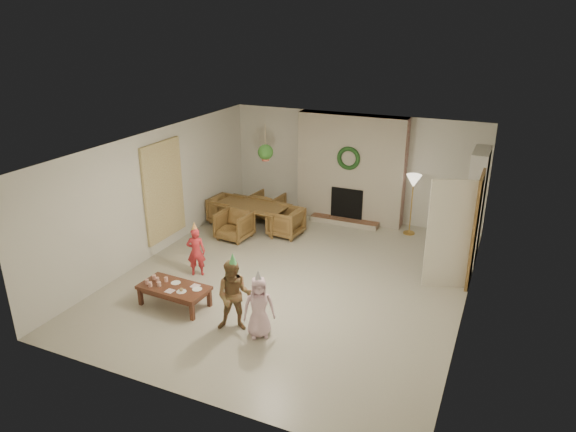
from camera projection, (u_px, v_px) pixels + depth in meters
The scene contains 56 objects.
floor at pixel (294, 278), 9.58m from camera, with size 7.00×7.00×0.00m, color #B7B29E.
ceiling at pixel (295, 146), 8.68m from camera, with size 7.00×7.00×0.00m, color white.
wall_back at pixel (354, 167), 12.12m from camera, with size 7.00×7.00×0.00m, color silver.
wall_front at pixel (178, 312), 6.15m from camera, with size 7.00×7.00×0.00m, color silver.
wall_left at pixel (156, 193), 10.27m from camera, with size 7.00×7.00×0.00m, color silver.
wall_right at pixel (472, 244), 7.99m from camera, with size 7.00×7.00×0.00m, color silver.
fireplace_mass at pixel (351, 169), 11.94m from camera, with size 2.50×0.40×2.50m, color #541619.
fireplace_hearth at pixel (344, 222), 12.07m from camera, with size 1.60×0.30×0.12m, color #5C2E19.
fireplace_firebox at pixel (347, 204), 12.08m from camera, with size 0.75×0.12×0.75m, color black.
fireplace_wreath at pixel (348, 158), 11.64m from camera, with size 0.54×0.54×0.10m, color #173F18.
floor_lamp_base at pixel (409, 233), 11.56m from camera, with size 0.25×0.25×0.03m, color gold.
floor_lamp_post at pixel (411, 207), 11.34m from camera, with size 0.03×0.03×1.23m, color gold.
floor_lamp_shade at pixel (414, 181), 11.13m from camera, with size 0.33×0.33×0.27m, color beige.
bookshelf_carcass at pixel (475, 205), 10.07m from camera, with size 0.30×1.00×2.20m, color white.
bookshelf_shelf_a at pixel (470, 236), 10.31m from camera, with size 0.30×0.92×0.03m, color white.
bookshelf_shelf_b at pixel (472, 217), 10.16m from camera, with size 0.30×0.92×0.03m, color white.
bookshelf_shelf_c at pixel (475, 198), 10.02m from camera, with size 0.30×0.92×0.03m, color white.
bookshelf_shelf_d at pixel (478, 178), 9.88m from camera, with size 0.30×0.92×0.03m, color white.
books_row_lower at pixel (469, 232), 10.14m from camera, with size 0.20×0.40×0.24m, color #B32132.
books_row_mid at pixel (472, 209), 10.16m from camera, with size 0.20×0.44×0.24m, color #2A3E9B.
books_row_upper at pixel (474, 193), 9.90m from camera, with size 0.20×0.36×0.22m, color gold.
door_frame at pixel (475, 230), 9.11m from camera, with size 0.05×0.86×2.04m, color brown.
door_leaf at pixel (450, 235), 8.94m from camera, with size 0.05×0.80×2.00m, color beige.
curtain_panel at pixel (164, 191), 10.43m from camera, with size 0.06×1.20×2.00m, color beige.
dining_table at pixel (252, 216), 11.78m from camera, with size 1.61×0.90×0.57m, color brown.
dining_chair_near at pixel (234, 225), 11.19m from camera, with size 0.67×0.69×0.62m, color brown.
dining_chair_far at pixel (268, 206), 12.34m from camera, with size 0.67×0.69×0.62m, color brown.
dining_chair_left at pixel (226, 210), 12.09m from camera, with size 0.67×0.69×0.62m, color brown.
dining_chair_right at pixel (286, 222), 11.37m from camera, with size 0.67×0.69×0.62m, color brown.
hanging_plant_cord at pixel (265, 141), 10.58m from camera, with size 0.01×0.01×0.70m, color tan.
hanging_plant_pot at pixel (266, 158), 10.71m from camera, with size 0.16×0.16×0.12m, color #A44734.
hanging_plant_foliage at pixel (265, 152), 10.66m from camera, with size 0.32×0.32×0.32m, color #204B19.
coffee_table_top at pixel (174, 288), 8.57m from camera, with size 1.17×0.58×0.05m, color #572D1D.
coffee_table_apron at pixel (174, 291), 8.59m from camera, with size 1.08×0.49×0.07m, color #572D1D.
coffee_leg_fl at pixel (140, 296), 8.66m from camera, with size 0.06×0.06×0.31m, color #572D1D.
coffee_leg_fr at pixel (192, 312), 8.21m from camera, with size 0.06×0.06×0.31m, color #572D1D.
coffee_leg_bl at pixel (159, 284), 9.06m from camera, with size 0.06×0.06×0.31m, color #572D1D.
coffee_leg_br at pixel (209, 298), 8.61m from camera, with size 0.06×0.06×0.31m, color #572D1D.
cup_a at pixel (147, 282), 8.62m from camera, with size 0.06×0.06×0.08m, color white.
cup_b at pixel (154, 277), 8.77m from camera, with size 0.06×0.06×0.08m, color white.
cup_c at pixel (150, 284), 8.54m from camera, with size 0.06×0.06×0.08m, color white.
cup_d at pixel (157, 280), 8.69m from camera, with size 0.06×0.06×0.08m, color white.
cup_e at pixel (159, 284), 8.55m from camera, with size 0.06×0.06×0.08m, color white.
cup_f at pixel (166, 279), 8.70m from camera, with size 0.06×0.06×0.08m, color white.
plate_a at pixel (176, 283), 8.67m from camera, with size 0.16×0.16×0.01m, color white.
plate_b at pixel (181, 291), 8.39m from camera, with size 0.16×0.16×0.01m, color white.
plate_c at pixel (197, 289), 8.46m from camera, with size 0.16×0.16×0.01m, color white.
food_scoop at pixel (181, 290), 8.38m from camera, with size 0.06×0.06×0.06m, color tan.
napkin_left at pixel (170, 291), 8.41m from camera, with size 0.13×0.13×0.01m, color #DEA3B2.
napkin_right at pixel (195, 286), 8.56m from camera, with size 0.13×0.13×0.01m, color #DEA3B2.
child_red at pixel (196, 252), 9.56m from camera, with size 0.34×0.22×0.94m, color red.
party_hat_red at pixel (194, 226), 9.37m from camera, with size 0.13×0.13×0.18m, color #E3D94B.
child_plaid at pixel (234, 296), 7.83m from camera, with size 0.56×0.44×1.16m, color #9C3B2A.
party_hat_plaid at pixel (233, 259), 7.61m from camera, with size 0.14×0.14×0.19m, color #52C064.
child_pink at pixel (259, 307), 7.70m from camera, with size 0.48×0.31×0.98m, color #F2C1D2.
party_hat_pink at pixel (258, 276), 7.51m from camera, with size 0.13×0.13×0.18m, color #B5B5BC.
Camera 1 is at (3.37, -7.83, 4.53)m, focal length 32.28 mm.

